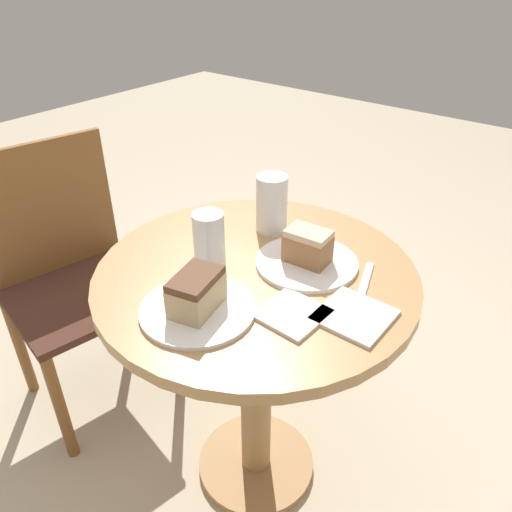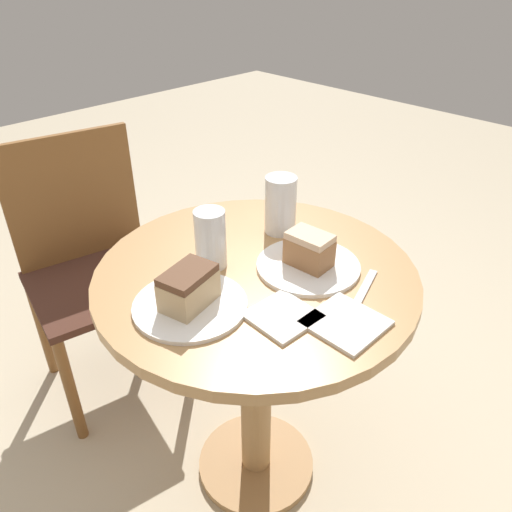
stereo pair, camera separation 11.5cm
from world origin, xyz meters
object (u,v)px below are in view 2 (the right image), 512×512
(cake_slice_near, at_px, (309,249))
(cake_slice_far, at_px, (190,288))
(chair, at_px, (95,264))
(glass_water, at_px, (280,208))
(plate_far, at_px, (191,306))
(glass_lemonade, at_px, (211,242))
(plate_near, at_px, (308,266))

(cake_slice_near, relative_size, cake_slice_far, 0.81)
(chair, xyz_separation_m, glass_water, (0.26, -0.60, 0.33))
(plate_far, relative_size, cake_slice_far, 1.83)
(chair, height_order, plate_far, chair)
(chair, distance_m, glass_lemonade, 0.69)
(plate_near, bearing_deg, glass_lemonade, 132.06)
(glass_lemonade, xyz_separation_m, glass_water, (0.24, -0.00, 0.00))
(glass_water, bearing_deg, plate_near, -116.31)
(cake_slice_far, bearing_deg, glass_lemonade, 34.32)
(cake_slice_far, bearing_deg, plate_far, 0.00)
(plate_far, relative_size, glass_water, 1.59)
(chair, bearing_deg, plate_far, -88.17)
(plate_near, relative_size, plate_far, 1.01)
(plate_near, relative_size, glass_water, 1.60)
(plate_near, distance_m, glass_lemonade, 0.24)
(chair, relative_size, cake_slice_near, 8.22)
(plate_near, distance_m, cake_slice_near, 0.05)
(plate_far, xyz_separation_m, glass_water, (0.38, 0.09, 0.06))
(plate_near, xyz_separation_m, plate_far, (-0.29, 0.08, 0.00))
(cake_slice_far, height_order, glass_lemonade, glass_lemonade)
(plate_far, height_order, cake_slice_far, cake_slice_far)
(chair, bearing_deg, glass_lemonade, -76.49)
(cake_slice_near, bearing_deg, plate_far, 165.51)
(plate_far, height_order, cake_slice_near, cake_slice_near)
(plate_near, height_order, cake_slice_far, cake_slice_far)
(plate_near, relative_size, glass_lemonade, 1.71)
(plate_far, xyz_separation_m, cake_slice_near, (0.29, -0.08, 0.05))
(cake_slice_near, distance_m, glass_water, 0.19)
(cake_slice_near, bearing_deg, plate_near, 0.00)
(chair, xyz_separation_m, glass_lemonade, (0.02, -0.60, 0.33))
(glass_water, bearing_deg, cake_slice_far, -166.14)
(glass_lemonade, bearing_deg, chair, 92.20)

